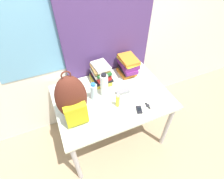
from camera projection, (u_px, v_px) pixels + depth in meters
ground_plane at (126, 162)px, 2.13m from camera, size 12.00×12.00×0.00m
wall_back at (93, 33)px, 1.87m from camera, size 6.00×0.06×2.50m
curtain_blue at (108, 32)px, 1.87m from camera, size 1.03×0.04×2.50m
desk at (112, 101)px, 1.94m from camera, size 1.21×0.86×0.76m
backpack at (72, 100)px, 1.52m from camera, size 0.28×0.24×0.55m
book_stack_left at (101, 74)px, 1.98m from camera, size 0.23×0.28×0.23m
book_stack_center at (128, 65)px, 2.07m from camera, size 0.20×0.28×0.23m
water_bottle at (94, 92)px, 1.79m from camera, size 0.07×0.07×0.21m
sports_bottle at (104, 85)px, 1.80m from camera, size 0.08×0.08×0.29m
sunscreen_bottle at (118, 101)px, 1.73m from camera, size 0.04×0.04×0.16m
cell_phone at (139, 110)px, 1.74m from camera, size 0.08×0.10×0.02m
sunglasses_case at (123, 92)px, 1.90m from camera, size 0.15×0.06×0.04m
wristwatch at (148, 106)px, 1.78m from camera, size 0.04×0.09×0.01m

